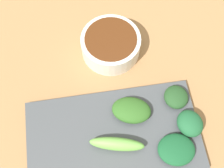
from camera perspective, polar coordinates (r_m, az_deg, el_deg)
The scene contains 8 objects.
tabletop at distance 0.58m, azimuth 2.01°, elevation -3.24°, with size 2.10×2.10×0.02m, color #9E7247.
sauce_bowl at distance 0.60m, azimuth -0.24°, elevation 7.57°, with size 0.12×0.12×0.05m.
serving_plate at distance 0.55m, azimuth 0.26°, elevation -9.64°, with size 0.17×0.31×0.01m, color #44484D.
broccoli_leafy_0 at distance 0.54m, azimuth 3.70°, elevation -4.98°, with size 0.05×0.07×0.02m, color #2F5E22.
broccoli_leafy_1 at distance 0.55m, azimuth 14.58°, elevation -7.25°, with size 0.05×0.04×0.03m, color #1E5832.
broccoli_leafy_2 at distance 0.56m, azimuth 12.07°, elevation -2.44°, with size 0.05×0.04×0.02m, color #224722.
broccoli_stalk_3 at distance 0.52m, azimuth 0.93°, elevation -11.33°, with size 0.02×0.09×0.03m, color #6EB44B.
broccoli_leafy_4 at distance 0.54m, azimuth 12.12°, elevation -12.07°, with size 0.06×0.06×0.02m, color #17512C.
Camera 1 is at (0.21, -0.05, 0.55)m, focal length 48.15 mm.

